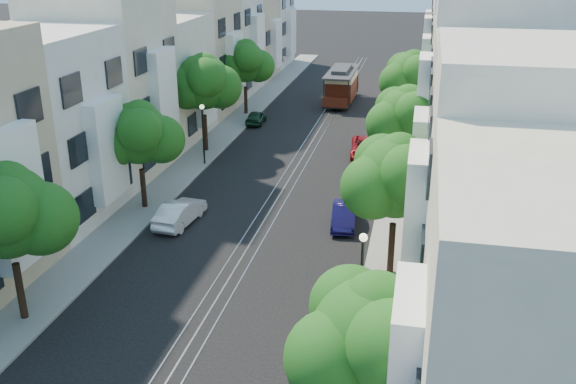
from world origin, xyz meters
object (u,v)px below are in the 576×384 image
Objects in this scene: tree_w_a at (8,214)px; lamp_west at (203,125)px; tree_w_b at (140,135)px; parked_car_w_far at (256,117)px; parked_car_e_far at (366,148)px; tree_e_c at (407,118)px; tree_e_a at (373,341)px; parked_car_w_mid at (180,212)px; tree_w_c at (204,83)px; tree_e_b at (397,179)px; tree_w_d at (245,63)px; cable_car at (342,84)px; parked_car_e_mid at (344,215)px; tree_e_d at (413,78)px; lamp_east at (362,268)px.

tree_w_a is 20.13m from lamp_west.
parked_car_w_far is at bearing 85.20° from tree_w_b.
tree_w_a is 27.25m from parked_car_e_far.
tree_e_c is 15.60m from tree_w_b.
tree_w_a is 2.02× the size of parked_car_w_far.
tree_w_a is 31.47m from parked_car_w_far.
tree_w_a is at bearing 160.85° from tree_e_a.
tree_w_c is at bearing -71.85° from parked_car_w_mid.
tree_e_b reaches higher than tree_w_d.
tree_e_c is 13.82m from lamp_west.
tree_w_b is at bearing -104.46° from cable_car.
tree_w_d is 25.16m from parked_car_e_mid.
parked_car_e_mid is at bearing -163.75° from parked_car_w_mid.
tree_w_a reaches higher than parked_car_w_mid.
tree_w_a is at bearing -154.08° from tree_e_b.
cable_car is 1.74× the size of parked_car_e_far.
tree_e_b and tree_w_a have the same top height.
lamp_west is at bearing 171.51° from tree_e_c.
lamp_west is 11.38m from parked_car_w_far.
tree_e_d is at bearing 168.42° from parked_car_w_far.
tree_e_c is 0.81× the size of cable_car.
tree_w_a reaches higher than tree_e_c.
parked_car_e_mid is 21.56m from parked_car_w_far.
tree_w_b is 1.51× the size of lamp_east.
parked_car_e_mid is (-2.86, 17.01, -3.80)m from tree_e_a.
tree_e_b reaches higher than parked_car_w_mid.
tree_e_d is (0.00, 22.00, 0.13)m from tree_e_b.
tree_e_c is 1.04× the size of tree_w_b.
tree_e_d is 22.28m from tree_w_b.
tree_e_a is 0.78× the size of cable_car.
parked_car_e_far is at bearing 99.37° from tree_e_b.
tree_w_c is (-14.40, 5.00, 0.47)m from tree_e_c.
tree_w_a reaches higher than parked_car_w_far.
tree_w_d is (-0.00, 34.00, -0.13)m from tree_w_a.
tree_w_a is at bearing -90.00° from tree_w_d.
tree_w_a is at bearing -90.00° from tree_w_c.
tree_w_a is 23.00m from tree_w_c.
tree_w_c reaches higher than tree_e_d.
tree_e_b is at bearing 169.64° from parked_car_w_mid.
tree_e_c is 21.53m from tree_w_d.
tree_e_c is 1.57× the size of lamp_east.
tree_e_a is 1.55× the size of parked_car_w_mid.
parked_car_w_mid is (1.90, -9.63, -2.18)m from lamp_west.
parked_car_w_mid is at bearing -146.90° from tree_e_c.
tree_e_a is 28.51m from lamp_west.
lamp_west is at bearing 84.03° from tree_w_b.
cable_car is at bearing 120.86° from tree_e_d.
tree_e_a reaches higher than parked_car_e_mid.
parked_car_w_mid is at bearing -77.74° from tree_w_c.
tree_w_a reaches higher than cable_car.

